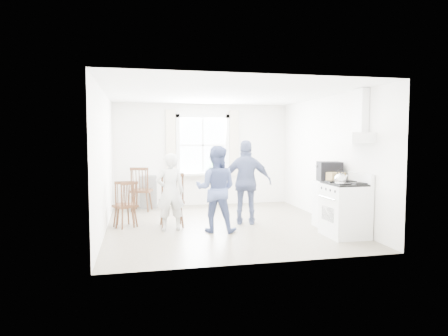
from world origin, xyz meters
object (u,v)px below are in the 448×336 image
gas_stove (345,209)px  stereo_stack (329,171)px  windsor_chair_b (172,194)px  person_left (170,192)px  person_mid (216,189)px  low_cabinet (330,204)px  windsor_chair_a (125,199)px  person_right (247,182)px  windsor_chair_c (128,199)px

gas_stove → stereo_stack: 0.96m
windsor_chair_b → person_left: (-0.06, -0.26, 0.07)m
stereo_stack → person_mid: (-2.22, 0.09, -0.29)m
low_cabinet → windsor_chair_b: (-2.99, 0.65, 0.21)m
gas_stove → person_left: size_ratio=0.77×
windsor_chair_a → person_mid: person_mid is taller
windsor_chair_b → person_right: 1.50m
stereo_stack → windsor_chair_a: stereo_stack is taller
gas_stove → person_right: 2.00m
person_left → person_right: size_ratio=0.86×
gas_stove → person_mid: bearing=158.8°
windsor_chair_a → person_right: (2.39, -0.19, 0.29)m
gas_stove → low_cabinet: 0.70m
person_left → person_right: bearing=-174.5°
stereo_stack → low_cabinet: bearing=-86.4°
gas_stove → windsor_chair_a: (-3.81, 1.55, 0.08)m
gas_stove → person_mid: (-2.15, 0.84, 0.31)m
person_right → stereo_stack: bearing=174.4°
person_mid → stereo_stack: bearing=-162.9°
stereo_stack → person_left: 3.08m
person_right → person_left: bearing=26.2°
stereo_stack → windsor_chair_b: 3.08m
low_cabinet → windsor_chair_c: windsor_chair_c is taller
stereo_stack → windsor_chair_a: size_ratio=0.53×
low_cabinet → gas_stove: bearing=-95.7°
low_cabinet → person_mid: bearing=176.5°
person_right → windsor_chair_b: bearing=16.8°
windsor_chair_c → person_left: person_left is taller
windsor_chair_a → windsor_chair_c: size_ratio=1.01×
stereo_stack → windsor_chair_c: 3.94m
stereo_stack → person_right: (-1.49, 0.61, -0.24)m
person_right → low_cabinet: bearing=173.0°
gas_stove → windsor_chair_c: gas_stove is taller
stereo_stack → person_left: size_ratio=0.34×
low_cabinet → stereo_stack: 0.64m
person_right → windsor_chair_c: bearing=13.0°
stereo_stack → person_mid: bearing=177.6°
windsor_chair_c → windsor_chair_a: bearing=141.9°
windsor_chair_b → person_right: bearing=0.1°
windsor_chair_a → person_left: (0.84, -0.45, 0.17)m
gas_stove → person_right: size_ratio=0.66×
gas_stove → windsor_chair_c: (-3.76, 1.50, 0.07)m
stereo_stack → windsor_chair_c: bearing=168.7°
stereo_stack → windsor_chair_a: 4.00m
low_cabinet → person_mid: 2.25m
person_left → person_right: person_right is taller
windsor_chair_c → person_right: (2.34, -0.15, 0.29)m
stereo_stack → person_left: (-3.04, 0.35, -0.36)m
windsor_chair_c → person_mid: (1.61, -0.67, 0.24)m
stereo_stack → windsor_chair_a: bearing=168.3°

